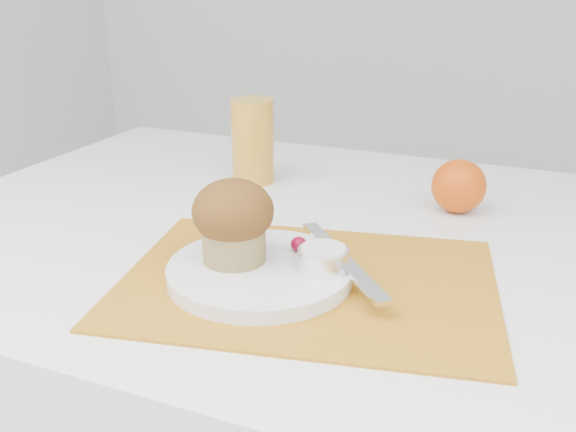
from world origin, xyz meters
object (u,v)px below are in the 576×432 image
at_px(juice_glass, 253,141).
at_px(muffin, 233,219).
at_px(plate, 260,271).
at_px(orange, 459,186).

xyz_separation_m(juice_glass, muffin, (0.13, -0.32, 0.00)).
bearing_deg(plate, orange, 61.84).
distance_m(plate, juice_glass, 0.37).
xyz_separation_m(plate, muffin, (-0.03, 0.00, 0.06)).
distance_m(orange, juice_glass, 0.33).
bearing_deg(juice_glass, orange, -1.91).
distance_m(plate, muffin, 0.07).
bearing_deg(orange, juice_glass, 178.09).
height_order(juice_glass, muffin, juice_glass).
bearing_deg(plate, muffin, 177.54).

